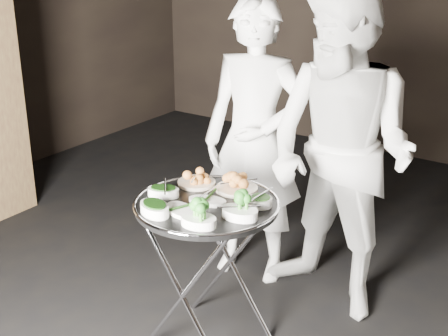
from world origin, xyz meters
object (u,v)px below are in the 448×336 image
Objects in this scene: tray_stand at (207,268)px; waiter_left at (254,143)px; serving_tray at (207,204)px; waiter_right at (340,154)px.

tray_stand is 0.90m from waiter_left.
tray_stand is 0.46× the size of waiter_left.
serving_tray is 0.39× the size of waiter_right.
serving_tray is 0.80m from waiter_left.
waiter_right is (0.37, 0.72, 0.48)m from tray_stand.
waiter_left is 0.58m from waiter_right.
waiter_left is at bearing -172.59° from waiter_right.
tray_stand is 1.11× the size of serving_tray.
waiter_right reaches higher than serving_tray.
tray_stand is at bearing -86.72° from waiter_left.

